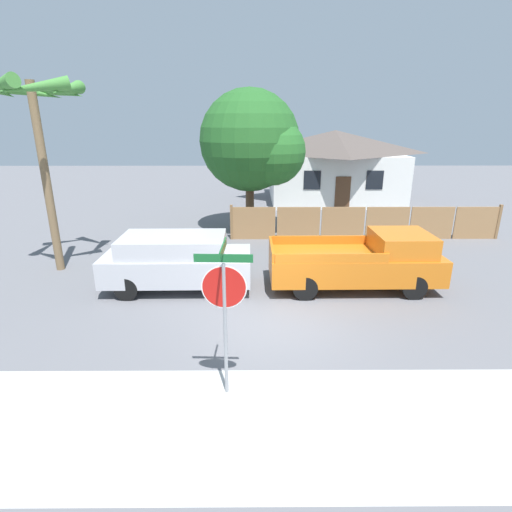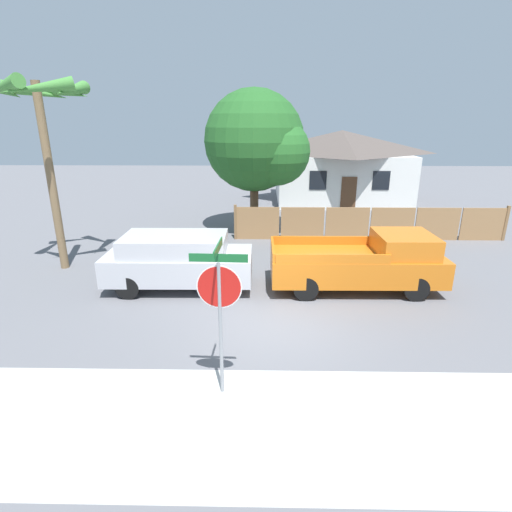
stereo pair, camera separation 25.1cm
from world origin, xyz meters
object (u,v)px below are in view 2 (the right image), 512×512
Objects in this scene: stop_sign at (219,295)px; house at (340,165)px; red_suv at (178,260)px; orange_pickup at (363,262)px; oak_tree at (259,143)px; palm_tree at (39,107)px.

house is at bearing 76.33° from stop_sign.
house reaches higher than stop_sign.
red_suv is 0.86× the size of orange_pickup.
oak_tree is 1.23× the size of orange_pickup.
house reaches higher than red_suv.
palm_tree is (-12.30, -13.38, 3.16)m from house.
palm_tree is 10.09m from stop_sign.
stop_sign is (-5.84, -20.33, -0.27)m from house.
house is 1.39× the size of palm_tree.
palm_tree is 1.21× the size of orange_pickup.
palm_tree is at bearing 169.90° from orange_pickup.
house is 1.68× the size of orange_pickup.
red_suv is at bearing -109.43° from oak_tree.
palm_tree is 1.40× the size of red_suv.
stop_sign reaches higher than orange_pickup.
stop_sign is (1.88, -5.21, 1.14)m from red_suv.
oak_tree is 12.35m from stop_sign.
stop_sign reaches higher than red_suv.
oak_tree reaches higher than palm_tree.
red_suv is (4.58, -1.74, -4.57)m from palm_tree.
palm_tree is (-7.03, -5.21, 1.38)m from oak_tree.
oak_tree is (-5.27, -8.17, 1.78)m from house.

